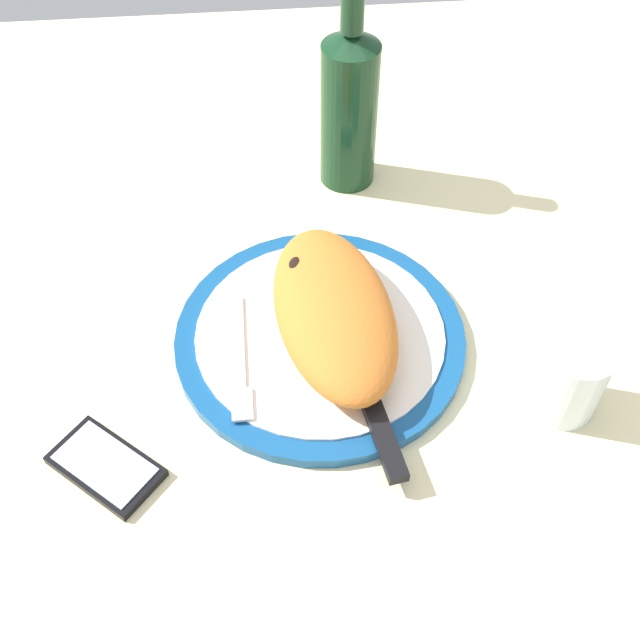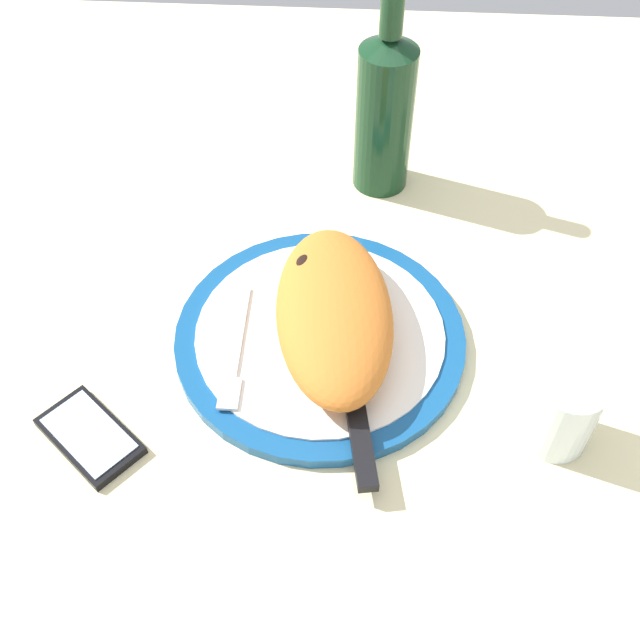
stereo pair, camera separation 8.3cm
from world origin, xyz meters
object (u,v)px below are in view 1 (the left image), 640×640
Objects in this scene: fork at (241,367)px; water_glass at (570,383)px; knife at (373,409)px; wine_bottle at (349,106)px; plate at (320,337)px; smartphone at (106,466)px; calzone at (334,313)px.

fork is 1.88× the size of water_glass.
knife is 40.57cm from wine_bottle.
plate is 9.88cm from fork.
smartphone is at bearing -34.18° from wine_bottle.
wine_bottle is (-39.36, -18.13, 7.29)cm from water_glass.
calzone is 29.72cm from wine_bottle.
plate is 1.18× the size of wine_bottle.
knife reaches higher than plate.
knife is at bearing -2.90° from wine_bottle.
knife is at bearing 96.57° from smartphone.
water_glass reaches higher than calzone.
calzone reaches higher than smartphone.
knife reaches higher than fork.
wine_bottle reaches higher than smartphone.
calzone reaches higher than fork.
plate is at bearing -96.57° from calzone.
plate is 30.98cm from wine_bottle.
wine_bottle reaches higher than water_glass.
knife is at bearing 21.59° from plate.
fork is 16.96cm from smartphone.
plate is at bearing 115.56° from fork.
plate is 3.61× the size of water_glass.
fork is 34.06cm from water_glass.
knife is at bearing 62.80° from fork.
knife reaches higher than smartphone.
calzone is 11.56cm from knife.
plate is at bearing -158.41° from knife.
calzone is 11.55cm from fork.
water_glass is at bearing 65.03° from calzone.
fork is 0.69× the size of knife.
water_glass is (10.87, 24.50, 3.10)cm from plate.
fork reaches higher than smartphone.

